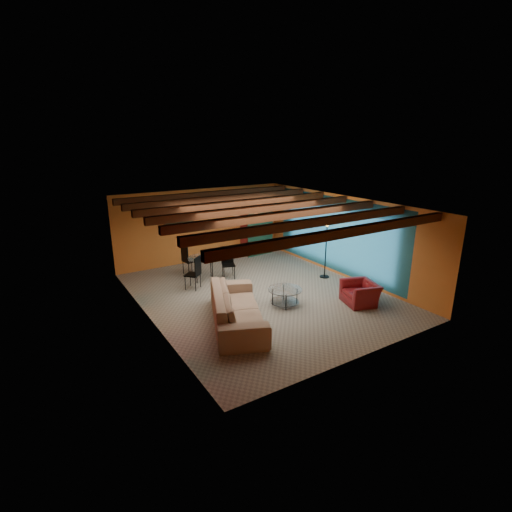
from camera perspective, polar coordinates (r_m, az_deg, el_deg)
room at (r=10.85m, az=0.25°, el=6.00°), size 6.52×8.01×2.71m
sofa at (r=9.61m, az=-2.84°, el=-7.65°), size 2.20×3.18×0.86m
armchair at (r=11.15m, az=15.24°, el=-5.33°), size 1.08×1.16×0.62m
coffee_table at (r=10.72m, az=4.30°, el=-6.07°), size 1.16×1.16×0.49m
dining_table at (r=12.55m, az=-7.79°, el=-1.25°), size 2.60×2.60×1.06m
armoire at (r=15.25m, az=0.06°, el=4.13°), size 1.21×0.67×2.04m
floor_lamp at (r=12.76m, az=10.36°, el=1.01°), size 0.48×0.48×1.94m
ceiling_fan at (r=10.76m, az=0.57°, el=5.90°), size 1.50×1.50×0.44m
painting at (r=14.00m, az=-11.39°, el=5.25°), size 1.05×0.03×0.65m
potted_plant at (r=15.02m, az=0.06°, el=8.75°), size 0.50×0.47×0.44m
vase at (r=12.37m, az=-7.91°, el=1.48°), size 0.21×0.21×0.18m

